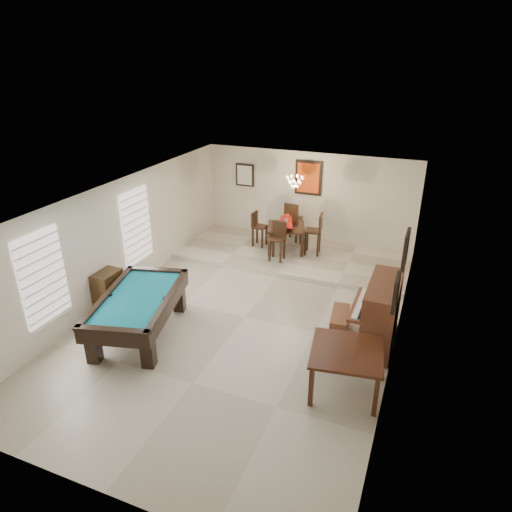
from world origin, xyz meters
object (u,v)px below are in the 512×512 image
Objects in this scene: dining_chair_east at (313,234)px; square_table at (345,370)px; chandelier at (295,178)px; dining_chair_north at (293,221)px; dining_chair_west at (260,229)px; dining_chair_south at (277,242)px; apothecary_chest at (109,292)px; piano_bench at (339,323)px; upright_piano at (373,312)px; dining_table at (286,236)px; flower_vase at (286,218)px; pool_table at (140,315)px.

square_table is at bearing 14.08° from dining_chair_east.
dining_chair_east is 1.61m from chandelier.
dining_chair_north reaches higher than dining_chair_west.
dining_chair_east is at bearing 44.49° from dining_chair_south.
dining_chair_east reaches higher than dining_chair_south.
dining_chair_north is at bearing 63.45° from apothecary_chest.
square_table is 5.19m from apothecary_chest.
piano_bench is at bearing 125.47° from dining_chair_north.
dining_chair_north is at bearing -140.20° from dining_chair_east.
upright_piano is 4.94m from dining_chair_north.
dining_table is at bearing 123.96° from piano_bench.
chandelier reaches higher than dining_table.
square_table is 5.57m from flower_vase.
dining_chair_west is (-0.77, 0.74, -0.03)m from dining_chair_south.
dining_table is at bearing 59.22° from apothecary_chest.
pool_table is 5.13m from chandelier.
dining_chair_east is at bearing 111.20° from square_table.
square_table is 1.00× the size of dining_chair_east.
dining_chair_north is at bearing 106.87° from chandelier.
chandelier is at bearing -38.85° from flower_vase.
piano_bench is 4.63m from dining_chair_north.
dining_chair_south is at bearing -90.32° from dining_table.
dining_chair_west is (0.63, 4.75, 0.20)m from pool_table.
dining_table is 0.86× the size of dining_chair_north.
pool_table is 5.65m from dining_chair_north.
apothecary_chest is at bearing -126.21° from dining_chair_south.
dining_table is 0.75m from dining_chair_east.
dining_table is (-2.81, 3.29, -0.11)m from upright_piano.
dining_chair_north is at bearing 61.45° from pool_table.
dining_chair_west is at bearing 177.81° from flower_vase.
dining_chair_south is at bearing -51.96° from dining_chair_east.
square_table is at bearing -96.50° from upright_piano.
dining_chair_west reaches higher than piano_bench.
chandelier reaches higher than upright_piano.
dining_chair_east is at bearing 51.33° from pool_table.
dining_chair_west is at bearing 124.86° from square_table.
dining_chair_south is 1.69× the size of chandelier.
dining_chair_west is (-3.59, 3.32, -0.03)m from upright_piano.
dining_chair_south is 0.91× the size of dining_chair_east.
dining_chair_north is 1.02× the size of dining_chair_east.
upright_piano is at bearing 24.90° from dining_chair_east.
apothecary_chest is 0.92× the size of dining_table.
dining_chair_north is (-2.67, 5.62, 0.30)m from square_table.
apothecary_chest is 0.81× the size of dining_chair_east.
upright_piano is at bearing -50.35° from chandelier.
piano_bench is at bearing -49.97° from dining_chair_south.
dining_table is 0.96× the size of dining_chair_south.
dining_chair_south is (-2.64, 4.16, 0.24)m from square_table.
flower_vase reaches higher than piano_bench.
dining_chair_north is 1.04m from dining_chair_west.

